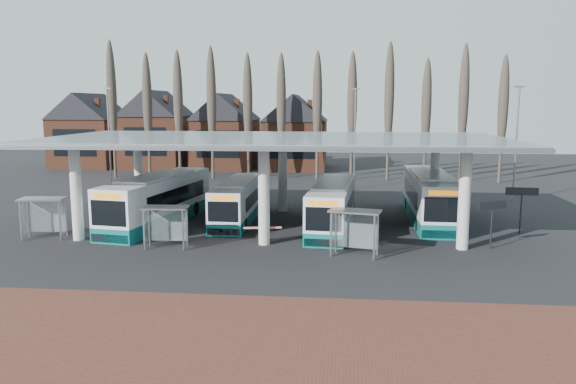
# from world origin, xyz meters

# --- Properties ---
(ground) EXTENTS (140.00, 140.00, 0.00)m
(ground) POSITION_xyz_m (0.00, 0.00, 0.00)
(ground) COLOR black
(ground) RESTS_ON ground
(brick_strip) EXTENTS (70.00, 10.00, 0.03)m
(brick_strip) POSITION_xyz_m (0.00, -12.00, 0.01)
(brick_strip) COLOR brown
(brick_strip) RESTS_ON ground
(station_canopy) EXTENTS (32.00, 16.00, 6.34)m
(station_canopy) POSITION_xyz_m (0.00, 8.00, 5.68)
(station_canopy) COLOR silver
(station_canopy) RESTS_ON ground
(poplar_row) EXTENTS (45.10, 1.10, 14.50)m
(poplar_row) POSITION_xyz_m (0.00, 33.00, 8.78)
(poplar_row) COLOR #473D33
(poplar_row) RESTS_ON ground
(townhouse_row) EXTENTS (36.80, 10.30, 12.25)m
(townhouse_row) POSITION_xyz_m (-15.75, 44.00, 5.94)
(townhouse_row) COLOR brown
(townhouse_row) RESTS_ON ground
(lamp_post_a) EXTENTS (0.80, 0.16, 10.17)m
(lamp_post_a) POSITION_xyz_m (-18.00, 22.00, 5.34)
(lamp_post_a) COLOR slate
(lamp_post_a) RESTS_ON ground
(lamp_post_b) EXTENTS (0.80, 0.16, 10.17)m
(lamp_post_b) POSITION_xyz_m (6.00, 26.00, 5.34)
(lamp_post_b) COLOR slate
(lamp_post_b) RESTS_ON ground
(lamp_post_c) EXTENTS (0.80, 0.16, 10.17)m
(lamp_post_c) POSITION_xyz_m (20.00, 20.00, 5.34)
(lamp_post_c) COLOR slate
(lamp_post_c) RESTS_ON ground
(bus_0) EXTENTS (4.70, 13.11, 3.57)m
(bus_0) POSITION_xyz_m (-8.51, 7.89, 1.68)
(bus_0) COLOR white
(bus_0) RESTS_ON ground
(bus_1) EXTENTS (2.36, 10.85, 3.01)m
(bus_1) POSITION_xyz_m (-2.93, 9.69, 1.42)
(bus_1) COLOR white
(bus_1) RESTS_ON ground
(bus_2) EXTENTS (3.40, 11.85, 3.25)m
(bus_2) POSITION_xyz_m (4.14, 7.68, 1.53)
(bus_2) COLOR white
(bus_2) RESTS_ON ground
(bus_3) EXTENTS (2.98, 12.93, 3.58)m
(bus_3) POSITION_xyz_m (11.30, 11.11, 1.69)
(bus_3) COLOR white
(bus_3) RESTS_ON ground
(shelter_0) EXTENTS (3.02, 1.78, 2.65)m
(shelter_0) POSITION_xyz_m (-14.39, 2.79, 1.93)
(shelter_0) COLOR gray
(shelter_0) RESTS_ON ground
(shelter_1) EXTENTS (2.79, 1.51, 2.53)m
(shelter_1) POSITION_xyz_m (-5.80, 1.23, 1.84)
(shelter_1) COLOR gray
(shelter_1) RESTS_ON ground
(shelter_2) EXTENTS (3.13, 2.06, 2.67)m
(shelter_2) POSITION_xyz_m (5.54, 0.48, 1.94)
(shelter_2) COLOR gray
(shelter_2) RESTS_ON ground
(info_sign_0) EXTENTS (1.82, 0.91, 2.90)m
(info_sign_0) POSITION_xyz_m (13.72, 2.76, 2.43)
(info_sign_0) COLOR black
(info_sign_0) RESTS_ON ground
(info_sign_1) EXTENTS (2.10, 0.16, 3.13)m
(info_sign_1) POSITION_xyz_m (16.72, 7.09, 2.63)
(info_sign_1) COLOR black
(info_sign_1) RESTS_ON ground
(barrier) EXTENTS (2.35, 0.83, 1.18)m
(barrier) POSITION_xyz_m (-0.11, 2.74, 0.92)
(barrier) COLOR black
(barrier) RESTS_ON ground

